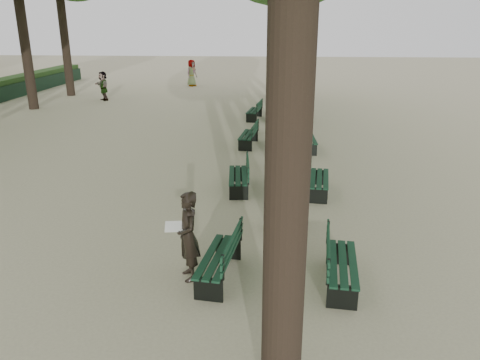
{
  "coord_description": "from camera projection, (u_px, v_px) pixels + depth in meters",
  "views": [
    {
      "loc": [
        1.33,
        -7.03,
        4.62
      ],
      "look_at": [
        0.6,
        3.0,
        1.2
      ],
      "focal_mm": 35.0,
      "sensor_mm": 36.0,
      "label": 1
    }
  ],
  "objects": [
    {
      "name": "bench_right_1",
      "position": [
        318.0,
        184.0,
        13.14
      ],
      "size": [
        0.75,
        1.85,
        0.92
      ],
      "color": "black",
      "rests_on": "ground"
    },
    {
      "name": "ground",
      "position": [
        194.0,
        298.0,
        8.21
      ],
      "size": [
        120.0,
        120.0,
        0.0
      ],
      "primitive_type": "plane",
      "color": "#B4AD88",
      "rests_on": "ground"
    },
    {
      "name": "bench_left_2",
      "position": [
        248.0,
        139.0,
        18.19
      ],
      "size": [
        0.76,
        1.85,
        0.92
      ],
      "color": "black",
      "rests_on": "ground"
    },
    {
      "name": "bench_right_2",
      "position": [
        308.0,
        143.0,
        17.59
      ],
      "size": [
        0.64,
        1.82,
        0.92
      ],
      "color": "black",
      "rests_on": "ground"
    },
    {
      "name": "bench_left_3",
      "position": [
        254.0,
        114.0,
        23.13
      ],
      "size": [
        0.8,
        1.86,
        0.92
      ],
      "color": "black",
      "rests_on": "ground"
    },
    {
      "name": "bench_left_1",
      "position": [
        238.0,
        181.0,
        13.4
      ],
      "size": [
        0.71,
        1.84,
        0.92
      ],
      "color": "black",
      "rests_on": "ground"
    },
    {
      "name": "bench_right_3",
      "position": [
        300.0,
        115.0,
        22.77
      ],
      "size": [
        0.61,
        1.81,
        0.92
      ],
      "color": "black",
      "rests_on": "ground"
    },
    {
      "name": "bench_left_0",
      "position": [
        219.0,
        265.0,
        8.79
      ],
      "size": [
        0.79,
        1.86,
        0.92
      ],
      "color": "black",
      "rests_on": "ground"
    },
    {
      "name": "man_with_map",
      "position": [
        188.0,
        236.0,
        8.62
      ],
      "size": [
        0.73,
        0.77,
        1.72
      ],
      "color": "black",
      "rests_on": "ground"
    },
    {
      "name": "pedestrian_d",
      "position": [
        192.0,
        73.0,
        34.89
      ],
      "size": [
        0.82,
        1.01,
        1.93
      ],
      "primitive_type": "imported",
      "rotation": [
        0.0,
        0.0,
        1.02
      ],
      "color": "#262628",
      "rests_on": "ground"
    },
    {
      "name": "bench_right_0",
      "position": [
        341.0,
        272.0,
        8.56
      ],
      "size": [
        0.75,
        1.85,
        0.92
      ],
      "color": "black",
      "rests_on": "ground"
    },
    {
      "name": "pedestrian_e",
      "position": [
        103.0,
        86.0,
        28.58
      ],
      "size": [
        1.3,
        1.48,
        1.75
      ],
      "primitive_type": "imported",
      "rotation": [
        0.0,
        0.0,
        5.4
      ],
      "color": "#262628",
      "rests_on": "ground"
    },
    {
      "name": "pedestrian_c",
      "position": [
        292.0,
        88.0,
        28.15
      ],
      "size": [
        0.64,
        1.02,
        1.65
      ],
      "primitive_type": "imported",
      "rotation": [
        0.0,
        0.0,
        1.93
      ],
      "color": "#262628",
      "rests_on": "ground"
    }
  ]
}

